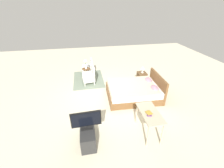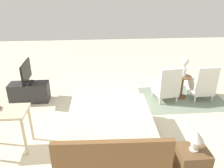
{
  "view_description": "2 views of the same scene",
  "coord_description": "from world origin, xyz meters",
  "px_view_note": "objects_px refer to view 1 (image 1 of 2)",
  "views": [
    {
      "loc": [
        5.23,
        -0.93,
        3.56
      ],
      "look_at": [
        0.3,
        0.01,
        0.78
      ],
      "focal_mm": 24.0,
      "sensor_mm": 36.0,
      "label": 1
    },
    {
      "loc": [
        0.46,
        4.11,
        2.71
      ],
      "look_at": [
        0.1,
        -0.11,
        0.81
      ],
      "focal_mm": 35.0,
      "sensor_mm": 36.0,
      "label": 2
    }
  ],
  "objects_px": {
    "tv_flatscreen": "(86,120)",
    "side_table": "(86,73)",
    "bed": "(134,91)",
    "tv_stand": "(88,134)",
    "armchair_by_window_right": "(90,76)",
    "nightstand": "(142,78)",
    "flower_vase": "(86,63)",
    "book_stack": "(149,113)",
    "table_lamp": "(143,69)",
    "vanity_desk": "(150,116)",
    "armchair_by_window_left": "(89,69)"
  },
  "relations": [
    {
      "from": "side_table",
      "to": "tv_flatscreen",
      "type": "distance_m",
      "value": 3.97
    },
    {
      "from": "nightstand",
      "to": "tv_flatscreen",
      "type": "distance_m",
      "value": 4.16
    },
    {
      "from": "tv_stand",
      "to": "book_stack",
      "type": "bearing_deg",
      "value": 87.13
    },
    {
      "from": "armchair_by_window_right",
      "to": "vanity_desk",
      "type": "distance_m",
      "value": 3.84
    },
    {
      "from": "tv_stand",
      "to": "vanity_desk",
      "type": "bearing_deg",
      "value": 89.09
    },
    {
      "from": "bed",
      "to": "flower_vase",
      "type": "relative_size",
      "value": 4.56
    },
    {
      "from": "nightstand",
      "to": "table_lamp",
      "type": "distance_m",
      "value": 0.49
    },
    {
      "from": "bed",
      "to": "armchair_by_window_left",
      "type": "relative_size",
      "value": 2.37
    },
    {
      "from": "armchair_by_window_right",
      "to": "flower_vase",
      "type": "bearing_deg",
      "value": -163.98
    },
    {
      "from": "bed",
      "to": "table_lamp",
      "type": "relative_size",
      "value": 6.6
    },
    {
      "from": "armchair_by_window_right",
      "to": "tv_flatscreen",
      "type": "xyz_separation_m",
      "value": [
        3.48,
        -0.27,
        0.4
      ]
    },
    {
      "from": "bed",
      "to": "tv_stand",
      "type": "distance_m",
      "value": 2.78
    },
    {
      "from": "flower_vase",
      "to": "tv_flatscreen",
      "type": "distance_m",
      "value": 3.95
    },
    {
      "from": "flower_vase",
      "to": "book_stack",
      "type": "relative_size",
      "value": 2.11
    },
    {
      "from": "vanity_desk",
      "to": "nightstand",
      "type": "bearing_deg",
      "value": 162.79
    },
    {
      "from": "table_lamp",
      "to": "vanity_desk",
      "type": "distance_m",
      "value": 3.24
    },
    {
      "from": "bed",
      "to": "armchair_by_window_right",
      "type": "bearing_deg",
      "value": -131.94
    },
    {
      "from": "bed",
      "to": "side_table",
      "type": "height_order",
      "value": "bed"
    },
    {
      "from": "armchair_by_window_right",
      "to": "side_table",
      "type": "height_order",
      "value": "armchair_by_window_right"
    },
    {
      "from": "armchair_by_window_left",
      "to": "side_table",
      "type": "relative_size",
      "value": 1.52
    },
    {
      "from": "armchair_by_window_right",
      "to": "book_stack",
      "type": "xyz_separation_m",
      "value": [
        3.57,
        1.47,
        0.43
      ]
    },
    {
      "from": "table_lamp",
      "to": "tv_flatscreen",
      "type": "height_order",
      "value": "tv_flatscreen"
    },
    {
      "from": "vanity_desk",
      "to": "book_stack",
      "type": "distance_m",
      "value": 0.18
    },
    {
      "from": "bed",
      "to": "tv_stand",
      "type": "height_order",
      "value": "bed"
    },
    {
      "from": "book_stack",
      "to": "armchair_by_window_left",
      "type": "bearing_deg",
      "value": -161.91
    },
    {
      "from": "tv_stand",
      "to": "bed",
      "type": "bearing_deg",
      "value": 133.39
    },
    {
      "from": "bed",
      "to": "vanity_desk",
      "type": "distance_m",
      "value": 1.98
    },
    {
      "from": "side_table",
      "to": "armchair_by_window_left",
      "type": "bearing_deg",
      "value": 164.2
    },
    {
      "from": "flower_vase",
      "to": "tv_stand",
      "type": "height_order",
      "value": "flower_vase"
    },
    {
      "from": "tv_flatscreen",
      "to": "nightstand",
      "type": "bearing_deg",
      "value": 137.94
    },
    {
      "from": "tv_flatscreen",
      "to": "side_table",
      "type": "bearing_deg",
      "value": 178.09
    },
    {
      "from": "nightstand",
      "to": "book_stack",
      "type": "height_order",
      "value": "book_stack"
    },
    {
      "from": "vanity_desk",
      "to": "book_stack",
      "type": "bearing_deg",
      "value": -49.7
    },
    {
      "from": "vanity_desk",
      "to": "book_stack",
      "type": "height_order",
      "value": "book_stack"
    },
    {
      "from": "armchair_by_window_right",
      "to": "table_lamp",
      "type": "relative_size",
      "value": 2.79
    },
    {
      "from": "nightstand",
      "to": "table_lamp",
      "type": "relative_size",
      "value": 1.66
    },
    {
      "from": "tv_flatscreen",
      "to": "armchair_by_window_left",
      "type": "bearing_deg",
      "value": 176.55
    },
    {
      "from": "side_table",
      "to": "nightstand",
      "type": "bearing_deg",
      "value": 71.5
    },
    {
      "from": "side_table",
      "to": "table_lamp",
      "type": "height_order",
      "value": "table_lamp"
    },
    {
      "from": "flower_vase",
      "to": "table_lamp",
      "type": "distance_m",
      "value": 2.78
    },
    {
      "from": "armchair_by_window_left",
      "to": "tv_stand",
      "type": "relative_size",
      "value": 0.96
    },
    {
      "from": "nightstand",
      "to": "tv_stand",
      "type": "xyz_separation_m",
      "value": [
        3.07,
        -2.77,
        -0.03
      ]
    },
    {
      "from": "side_table",
      "to": "flower_vase",
      "type": "xyz_separation_m",
      "value": [
        0.0,
        -0.0,
        0.52
      ]
    },
    {
      "from": "table_lamp",
      "to": "vanity_desk",
      "type": "relative_size",
      "value": 0.32
    },
    {
      "from": "armchair_by_window_left",
      "to": "tv_flatscreen",
      "type": "bearing_deg",
      "value": -3.45
    },
    {
      "from": "tv_stand",
      "to": "tv_flatscreen",
      "type": "bearing_deg",
      "value": 2.03
    },
    {
      "from": "flower_vase",
      "to": "table_lamp",
      "type": "xyz_separation_m",
      "value": [
        0.88,
        2.64,
        -0.14
      ]
    },
    {
      "from": "armchair_by_window_left",
      "to": "vanity_desk",
      "type": "bearing_deg",
      "value": 19.11
    },
    {
      "from": "nightstand",
      "to": "vanity_desk",
      "type": "height_order",
      "value": "vanity_desk"
    },
    {
      "from": "tv_stand",
      "to": "book_stack",
      "type": "relative_size",
      "value": 4.24
    }
  ]
}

